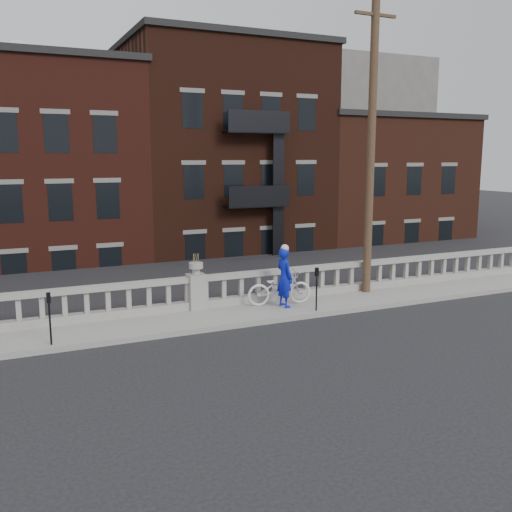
{
  "coord_description": "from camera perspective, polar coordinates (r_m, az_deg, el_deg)",
  "views": [
    {
      "loc": [
        -5.57,
        -12.65,
        4.87
      ],
      "look_at": [
        1.71,
        3.2,
        1.82
      ],
      "focal_mm": 40.0,
      "sensor_mm": 36.0,
      "label": 1
    }
  ],
  "objects": [
    {
      "name": "parking_meter_e",
      "position": [
        17.69,
        6.08,
        -2.81
      ],
      "size": [
        0.1,
        0.09,
        1.36
      ],
      "color": "black",
      "rests_on": "sidewalk"
    },
    {
      "name": "balustrade",
      "position": [
        18.02,
        -5.97,
        -3.73
      ],
      "size": [
        28.0,
        0.34,
        1.03
      ],
      "color": "gray",
      "rests_on": "sidewalk"
    },
    {
      "name": "planter_pedestal",
      "position": [
        17.98,
        -5.98,
        -3.14
      ],
      "size": [
        0.55,
        0.55,
        1.76
      ],
      "color": "gray",
      "rests_on": "sidewalk"
    },
    {
      "name": "sidewalk",
      "position": [
        17.3,
        -4.92,
        -6.23
      ],
      "size": [
        32.0,
        2.2,
        0.15
      ],
      "primitive_type": "cube",
      "color": "gray",
      "rests_on": "ground"
    },
    {
      "name": "ground",
      "position": [
        14.66,
        -0.87,
        -9.5
      ],
      "size": [
        120.0,
        120.0,
        0.0
      ],
      "primitive_type": "plane",
      "color": "black",
      "rests_on": "ground"
    },
    {
      "name": "parking_meter_d",
      "position": [
        15.34,
        -19.96,
        -5.34
      ],
      "size": [
        0.1,
        0.09,
        1.36
      ],
      "color": "black",
      "rests_on": "sidewalk"
    },
    {
      "name": "cyclist",
      "position": [
        18.07,
        2.87,
        -2.15
      ],
      "size": [
        0.54,
        0.75,
        1.9
      ],
      "primitive_type": "imported",
      "rotation": [
        0.0,
        0.0,
        1.71
      ],
      "color": "#0C18B5",
      "rests_on": "sidewalk"
    },
    {
      "name": "bicycle",
      "position": [
        18.41,
        2.36,
        -3.18
      ],
      "size": [
        2.2,
        1.07,
        1.11
      ],
      "primitive_type": "imported",
      "rotation": [
        0.0,
        0.0,
        1.41
      ],
      "color": "silver",
      "rests_on": "sidewalk"
    },
    {
      "name": "lower_level",
      "position": [
        36.29,
        -14.99,
        6.03
      ],
      "size": [
        80.0,
        44.0,
        20.8
      ],
      "color": "#605E59",
      "rests_on": "ground"
    },
    {
      "name": "utility_pole",
      "position": [
        20.07,
        11.43,
        10.76
      ],
      "size": [
        1.6,
        0.28,
        10.0
      ],
      "color": "#422D1E",
      "rests_on": "sidewalk"
    }
  ]
}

